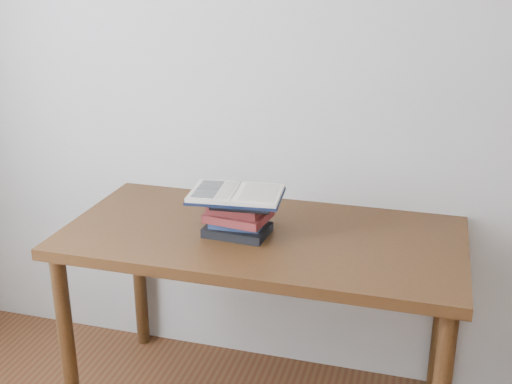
% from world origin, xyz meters
% --- Properties ---
extents(desk, '(1.50, 0.75, 0.80)m').
position_xyz_m(desk, '(-0.06, 1.38, 0.71)').
color(desk, '#442711').
rests_on(desk, ground).
extents(book_stack, '(0.26, 0.21, 0.15)m').
position_xyz_m(book_stack, '(-0.14, 1.34, 0.88)').
color(book_stack, black).
rests_on(book_stack, desk).
extents(open_book, '(0.36, 0.26, 0.03)m').
position_xyz_m(open_book, '(-0.15, 1.33, 0.97)').
color(open_book, black).
rests_on(open_book, book_stack).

